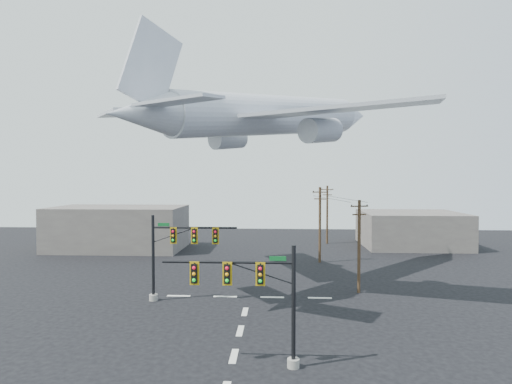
# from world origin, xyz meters

# --- Properties ---
(ground) EXTENTS (120.00, 120.00, 0.00)m
(ground) POSITION_xyz_m (0.00, 0.00, 0.00)
(ground) COLOR black
(ground) RESTS_ON ground
(lane_markings) EXTENTS (14.00, 21.20, 0.01)m
(lane_markings) POSITION_xyz_m (0.00, 5.33, 0.01)
(lane_markings) COLOR silver
(lane_markings) RESTS_ON ground
(signal_mast_near) EXTENTS (7.36, 0.72, 6.56)m
(signal_mast_near) POSITION_xyz_m (1.52, -1.31, 3.75)
(signal_mast_near) COLOR gray
(signal_mast_near) RESTS_ON ground
(signal_mast_far) EXTENTS (7.26, 0.78, 7.05)m
(signal_mast_far) POSITION_xyz_m (-6.00, 10.48, 4.00)
(signal_mast_far) COLOR gray
(signal_mast_far) RESTS_ON ground
(utility_pole_a) EXTENTS (1.61, 0.52, 8.16)m
(utility_pole_a) POSITION_xyz_m (9.57, 13.87, 4.27)
(utility_pole_a) COLOR #432D1D
(utility_pole_a) RESTS_ON ground
(utility_pole_b) EXTENTS (1.76, 0.71, 8.98)m
(utility_pole_b) POSITION_xyz_m (7.43, 27.13, 4.70)
(utility_pole_b) COLOR #432D1D
(utility_pole_b) RESTS_ON ground
(utility_pole_c) EXTENTS (1.80, 0.47, 8.87)m
(utility_pole_c) POSITION_xyz_m (9.92, 41.62, 4.64)
(utility_pole_c) COLOR #432D1D
(utility_pole_c) RESTS_ON ground
(power_lines) EXTENTS (4.14, 27.75, 0.35)m
(power_lines) POSITION_xyz_m (8.59, 27.75, 8.12)
(power_lines) COLOR black
(airliner) EXTENTS (27.36, 28.97, 8.78)m
(airliner) POSITION_xyz_m (1.91, 16.49, 15.88)
(airliner) COLOR silver
(building_left) EXTENTS (18.00, 10.00, 6.00)m
(building_left) POSITION_xyz_m (-20.00, 35.00, 3.00)
(building_left) COLOR #6A645D
(building_left) RESTS_ON ground
(building_right) EXTENTS (14.00, 12.00, 5.00)m
(building_right) POSITION_xyz_m (22.00, 40.00, 2.50)
(building_right) COLOR #6A645D
(building_right) RESTS_ON ground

